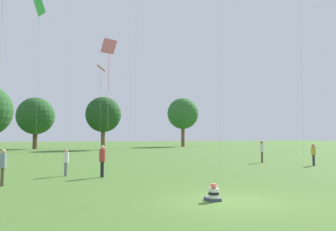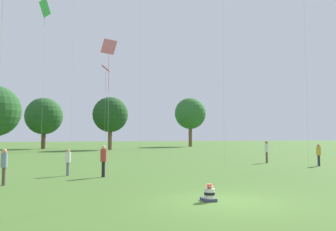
{
  "view_description": "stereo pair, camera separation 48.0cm",
  "coord_description": "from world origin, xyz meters",
  "px_view_note": "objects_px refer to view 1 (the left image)",
  "views": [
    {
      "loc": [
        -6.07,
        -9.87,
        2.2
      ],
      "look_at": [
        -0.17,
        5.61,
        3.28
      ],
      "focal_mm": 35.0,
      "sensor_mm": 36.0,
      "label": 1
    },
    {
      "loc": [
        -5.62,
        -10.04,
        2.2
      ],
      "look_at": [
        -0.17,
        5.61,
        3.28
      ],
      "focal_mm": 35.0,
      "sensor_mm": 36.0,
      "label": 2
    }
  ],
  "objects_px": {
    "person_standing_1": "(3,163)",
    "distant_tree_3": "(183,114)",
    "distant_tree_1": "(36,116)",
    "seated_toddler": "(213,194)",
    "person_standing_0": "(262,149)",
    "person_standing_6": "(313,153)",
    "kite_0": "(109,52)",
    "person_standing_5": "(66,160)",
    "kite_5": "(101,71)",
    "distant_tree_0": "(103,115)",
    "person_standing_3": "(102,158)",
    "kite_6": "(39,9)"
  },
  "relations": [
    {
      "from": "distant_tree_0",
      "to": "distant_tree_1",
      "type": "relative_size",
      "value": 0.96
    },
    {
      "from": "kite_5",
      "to": "kite_6",
      "type": "xyz_separation_m",
      "value": [
        -5.49,
        0.21,
        5.23
      ]
    },
    {
      "from": "person_standing_5",
      "to": "kite_5",
      "type": "relative_size",
      "value": 0.17
    },
    {
      "from": "person_standing_5",
      "to": "seated_toddler",
      "type": "bearing_deg",
      "value": -147.28
    },
    {
      "from": "kite_0",
      "to": "distant_tree_0",
      "type": "relative_size",
      "value": 0.78
    },
    {
      "from": "person_standing_3",
      "to": "distant_tree_3",
      "type": "relative_size",
      "value": 0.16
    },
    {
      "from": "seated_toddler",
      "to": "person_standing_1",
      "type": "height_order",
      "value": "person_standing_1"
    },
    {
      "from": "seated_toddler",
      "to": "distant_tree_0",
      "type": "distance_m",
      "value": 46.38
    },
    {
      "from": "seated_toddler",
      "to": "kite_0",
      "type": "xyz_separation_m",
      "value": [
        -2.54,
        6.04,
        6.2
      ]
    },
    {
      "from": "seated_toddler",
      "to": "person_standing_0",
      "type": "bearing_deg",
      "value": 53.58
    },
    {
      "from": "person_standing_6",
      "to": "distant_tree_3",
      "type": "distance_m",
      "value": 50.66
    },
    {
      "from": "person_standing_5",
      "to": "kite_0",
      "type": "relative_size",
      "value": 0.22
    },
    {
      "from": "distant_tree_1",
      "to": "distant_tree_3",
      "type": "distance_m",
      "value": 31.57
    },
    {
      "from": "kite_6",
      "to": "kite_5",
      "type": "bearing_deg",
      "value": -71.77
    },
    {
      "from": "kite_5",
      "to": "distant_tree_0",
      "type": "height_order",
      "value": "distant_tree_0"
    },
    {
      "from": "person_standing_1",
      "to": "kite_0",
      "type": "bearing_deg",
      "value": -88.6
    },
    {
      "from": "person_standing_1",
      "to": "distant_tree_0",
      "type": "relative_size",
      "value": 0.18
    },
    {
      "from": "person_standing_1",
      "to": "distant_tree_3",
      "type": "distance_m",
      "value": 61.33
    },
    {
      "from": "distant_tree_0",
      "to": "person_standing_3",
      "type": "bearing_deg",
      "value": -99.7
    },
    {
      "from": "person_standing_0",
      "to": "person_standing_1",
      "type": "bearing_deg",
      "value": 164.49
    },
    {
      "from": "kite_5",
      "to": "distant_tree_1",
      "type": "xyz_separation_m",
      "value": [
        -6.27,
        33.65,
        -2.34
      ]
    },
    {
      "from": "kite_5",
      "to": "distant_tree_0",
      "type": "xyz_separation_m",
      "value": [
        4.6,
        25.43,
        -2.34
      ]
    },
    {
      "from": "kite_5",
      "to": "distant_tree_1",
      "type": "distance_m",
      "value": 34.31
    },
    {
      "from": "person_standing_5",
      "to": "person_standing_6",
      "type": "bearing_deg",
      "value": -81.59
    },
    {
      "from": "person_standing_5",
      "to": "person_standing_6",
      "type": "xyz_separation_m",
      "value": [
        18.15,
        0.15,
        0.08
      ]
    },
    {
      "from": "person_standing_3",
      "to": "kite_5",
      "type": "bearing_deg",
      "value": -43.11
    },
    {
      "from": "seated_toddler",
      "to": "person_standing_0",
      "type": "height_order",
      "value": "person_standing_0"
    },
    {
      "from": "kite_5",
      "to": "kite_6",
      "type": "bearing_deg",
      "value": 143.05
    },
    {
      "from": "distant_tree_0",
      "to": "distant_tree_1",
      "type": "distance_m",
      "value": 13.64
    },
    {
      "from": "kite_0",
      "to": "kite_5",
      "type": "bearing_deg",
      "value": -73.41
    },
    {
      "from": "kite_0",
      "to": "person_standing_0",
      "type": "bearing_deg",
      "value": -129.31
    },
    {
      "from": "person_standing_0",
      "to": "person_standing_5",
      "type": "relative_size",
      "value": 1.22
    },
    {
      "from": "person_standing_3",
      "to": "distant_tree_3",
      "type": "xyz_separation_m",
      "value": [
        26.81,
        50.59,
        6.47
      ]
    },
    {
      "from": "person_standing_6",
      "to": "kite_5",
      "type": "bearing_deg",
      "value": 49.43
    },
    {
      "from": "person_standing_0",
      "to": "person_standing_5",
      "type": "bearing_deg",
      "value": 158.45
    },
    {
      "from": "seated_toddler",
      "to": "distant_tree_3",
      "type": "height_order",
      "value": "distant_tree_3"
    },
    {
      "from": "person_standing_3",
      "to": "kite_6",
      "type": "distance_m",
      "value": 18.16
    },
    {
      "from": "seated_toddler",
      "to": "distant_tree_1",
      "type": "height_order",
      "value": "distant_tree_1"
    },
    {
      "from": "seated_toddler",
      "to": "person_standing_5",
      "type": "distance_m",
      "value": 10.25
    },
    {
      "from": "person_standing_6",
      "to": "kite_6",
      "type": "xyz_separation_m",
      "value": [
        -19.95,
        11.19,
        12.57
      ]
    },
    {
      "from": "person_standing_0",
      "to": "person_standing_6",
      "type": "xyz_separation_m",
      "value": [
        1.88,
        -3.81,
        -0.14
      ]
    },
    {
      "from": "person_standing_0",
      "to": "kite_0",
      "type": "relative_size",
      "value": 0.26
    },
    {
      "from": "seated_toddler",
      "to": "person_standing_3",
      "type": "distance_m",
      "value": 8.4
    },
    {
      "from": "person_standing_3",
      "to": "kite_6",
      "type": "xyz_separation_m",
      "value": [
        -3.62,
        12.64,
        12.52
      ]
    },
    {
      "from": "person_standing_1",
      "to": "distant_tree_3",
      "type": "relative_size",
      "value": 0.15
    },
    {
      "from": "person_standing_1",
      "to": "kite_5",
      "type": "relative_size",
      "value": 0.19
    },
    {
      "from": "kite_6",
      "to": "person_standing_1",
      "type": "bearing_deg",
      "value": -163.98
    },
    {
      "from": "kite_5",
      "to": "seated_toddler",
      "type": "bearing_deg",
      "value": -123.08
    },
    {
      "from": "person_standing_6",
      "to": "person_standing_1",
      "type": "bearing_deg",
      "value": 94.92
    },
    {
      "from": "kite_6",
      "to": "distant_tree_0",
      "type": "height_order",
      "value": "kite_6"
    }
  ]
}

